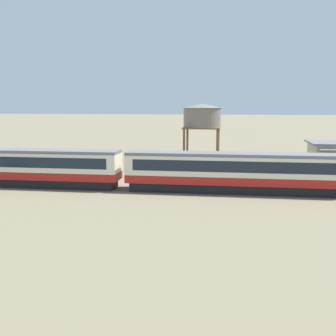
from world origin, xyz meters
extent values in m
cube|color=#AD1E19|center=(-11.44, 0.50, 1.30)|extent=(21.17, 2.92, 0.80)
cube|color=beige|center=(-11.44, 0.50, 2.66)|extent=(21.17, 2.92, 1.92)
cube|color=#192330|center=(-11.44, 0.50, 2.75)|extent=(19.48, 2.96, 1.07)
cube|color=slate|center=(-11.44, 0.50, 3.77)|extent=(21.17, 2.75, 0.30)
cube|color=black|center=(-11.44, 0.50, 0.46)|extent=(20.32, 2.51, 0.88)
cylinder|color=black|center=(-4.46, -0.21, 0.45)|extent=(0.90, 0.18, 0.90)
cylinder|color=black|center=(-4.46, 1.22, 0.45)|extent=(0.90, 0.18, 0.90)
cylinder|color=black|center=(-18.43, -0.21, 0.45)|extent=(0.90, 0.18, 0.90)
cylinder|color=black|center=(-18.43, 1.22, 0.45)|extent=(0.90, 0.18, 0.90)
cube|color=#AD1E19|center=(-33.57, 0.50, 1.30)|extent=(21.17, 2.92, 0.80)
cube|color=beige|center=(-33.57, 0.50, 2.66)|extent=(21.17, 2.92, 1.92)
cube|color=#192330|center=(-33.57, 0.50, 2.75)|extent=(19.48, 2.96, 1.07)
cube|color=slate|center=(-33.57, 0.50, 3.77)|extent=(21.17, 2.75, 0.30)
cube|color=black|center=(-33.57, 0.50, 0.46)|extent=(20.32, 2.51, 0.88)
cylinder|color=black|center=(-26.59, -0.21, 0.45)|extent=(0.90, 0.18, 0.90)
cylinder|color=black|center=(-26.59, 1.22, 0.45)|extent=(0.90, 0.18, 0.90)
cube|color=#665B51|center=(-20.97, 0.50, 0.01)|extent=(131.17, 3.60, 0.01)
cube|color=#4C4238|center=(-20.97, -0.21, 0.02)|extent=(131.17, 0.12, 0.04)
cube|color=#4C4238|center=(-20.97, 1.22, 0.02)|extent=(131.17, 0.12, 0.04)
cylinder|color=brown|center=(-13.32, 13.67, 2.81)|extent=(0.28, 0.28, 5.62)
cylinder|color=brown|center=(-17.33, 13.67, 2.81)|extent=(0.28, 0.28, 5.62)
cylinder|color=brown|center=(-13.32, 9.67, 2.81)|extent=(0.28, 0.28, 5.62)
cylinder|color=brown|center=(-17.33, 9.67, 2.81)|extent=(0.28, 0.28, 5.62)
cube|color=brown|center=(-15.33, 11.67, 5.70)|extent=(4.50, 4.50, 0.16)
cylinder|color=slate|center=(-15.33, 11.67, 6.97)|extent=(4.58, 4.58, 2.37)
cone|color=slate|center=(-15.33, 11.67, 8.40)|extent=(4.80, 4.80, 0.50)
camera|label=1|loc=(-11.75, -40.56, 8.65)|focal=45.00mm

